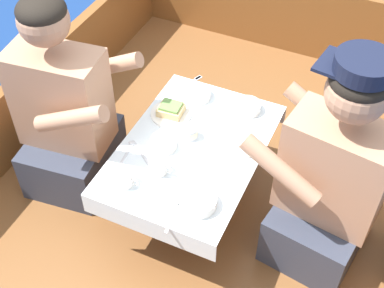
{
  "coord_description": "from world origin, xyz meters",
  "views": [
    {
      "loc": [
        0.66,
        -1.43,
        2.32
      ],
      "look_at": [
        0.0,
        0.02,
        0.7
      ],
      "focal_mm": 50.0,
      "sensor_mm": 36.0,
      "label": 1
    }
  ],
  "objects_px": {
    "person_starboard": "(331,181)",
    "tin_can": "(190,133)",
    "coffee_cup_port": "(158,166)",
    "person_port": "(66,115)",
    "coffee_cup_starboard": "(124,179)",
    "sandwich": "(171,109)"
  },
  "relations": [
    {
      "from": "sandwich",
      "to": "coffee_cup_port",
      "type": "relative_size",
      "value": 1.15
    },
    {
      "from": "person_starboard",
      "to": "coffee_cup_starboard",
      "type": "xyz_separation_m",
      "value": [
        -0.75,
        -0.32,
        -0.01
      ]
    },
    {
      "from": "person_starboard",
      "to": "coffee_cup_starboard",
      "type": "height_order",
      "value": "person_starboard"
    },
    {
      "from": "person_starboard",
      "to": "sandwich",
      "type": "relative_size",
      "value": 8.77
    },
    {
      "from": "sandwich",
      "to": "person_port",
      "type": "bearing_deg",
      "value": -151.86
    },
    {
      "from": "sandwich",
      "to": "coffee_cup_starboard",
      "type": "height_order",
      "value": "same"
    },
    {
      "from": "person_port",
      "to": "person_starboard",
      "type": "bearing_deg",
      "value": -2.09
    },
    {
      "from": "coffee_cup_port",
      "to": "person_port",
      "type": "bearing_deg",
      "value": 167.8
    },
    {
      "from": "person_port",
      "to": "tin_can",
      "type": "bearing_deg",
      "value": 6.2
    },
    {
      "from": "coffee_cup_port",
      "to": "tin_can",
      "type": "relative_size",
      "value": 1.5
    },
    {
      "from": "coffee_cup_starboard",
      "to": "sandwich",
      "type": "bearing_deg",
      "value": 91.63
    },
    {
      "from": "person_port",
      "to": "tin_can",
      "type": "height_order",
      "value": "person_port"
    },
    {
      "from": "person_starboard",
      "to": "coffee_cup_port",
      "type": "height_order",
      "value": "person_starboard"
    },
    {
      "from": "person_starboard",
      "to": "tin_can",
      "type": "distance_m",
      "value": 0.62
    },
    {
      "from": "person_port",
      "to": "coffee_cup_starboard",
      "type": "distance_m",
      "value": 0.48
    },
    {
      "from": "person_port",
      "to": "sandwich",
      "type": "height_order",
      "value": "person_port"
    },
    {
      "from": "person_port",
      "to": "sandwich",
      "type": "distance_m",
      "value": 0.47
    },
    {
      "from": "person_port",
      "to": "coffee_cup_port",
      "type": "relative_size",
      "value": 9.83
    },
    {
      "from": "person_starboard",
      "to": "coffee_cup_starboard",
      "type": "relative_size",
      "value": 9.65
    },
    {
      "from": "person_port",
      "to": "person_starboard",
      "type": "relative_size",
      "value": 0.97
    },
    {
      "from": "coffee_cup_starboard",
      "to": "tin_can",
      "type": "bearing_deg",
      "value": 70.15
    },
    {
      "from": "sandwich",
      "to": "coffee_cup_port",
      "type": "bearing_deg",
      "value": -72.4
    }
  ]
}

